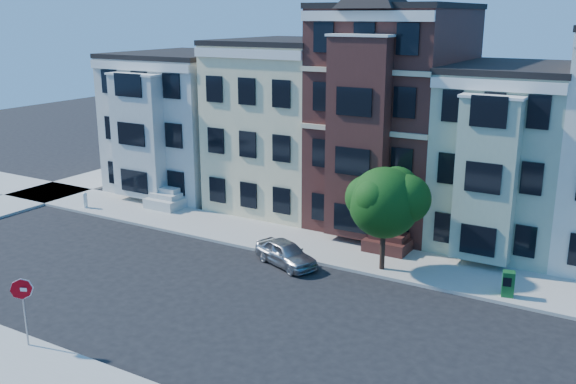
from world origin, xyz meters
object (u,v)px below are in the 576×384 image
Objects in this scene: fire_hydrant at (85,202)px; newspaper_box at (508,284)px; street_tree at (384,207)px; stop_sign at (24,308)px; parked_car at (286,253)px.

newspaper_box is at bearing -0.01° from fire_hydrant.
street_tree is 7.76× the size of fire_hydrant.
stop_sign is at bearing -150.73° from newspaper_box.
stop_sign is (-8.25, -13.28, -1.56)m from street_tree.
newspaper_box is 25.44m from fire_hydrant.
street_tree is 15.71m from stop_sign.
street_tree reaches higher than fire_hydrant.
newspaper_box is 19.26m from stop_sign.
street_tree is at bearing -48.17° from parked_car.
stop_sign is at bearing -121.85° from street_tree.
street_tree is 19.84m from fire_hydrant.
newspaper_box reaches higher than fire_hydrant.
parked_car is (-4.32, -1.60, -2.56)m from street_tree.
parked_car is 1.23× the size of stop_sign.
fire_hydrant is at bearing -179.67° from street_tree.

